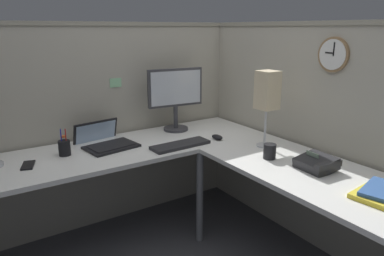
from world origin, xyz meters
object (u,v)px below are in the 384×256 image
(wall_clock, at_px, (334,55))
(keyboard, at_px, (180,145))
(monitor, at_px, (175,95))
(book_stack, at_px, (383,193))
(laptop, at_px, (104,141))
(cell_phone, at_px, (28,165))
(pen_cup, at_px, (64,148))
(computer_mouse, at_px, (217,137))
(office_phone, at_px, (317,164))
(desk_lamp_paper, at_px, (267,92))
(coffee_mug, at_px, (270,151))

(wall_clock, bearing_deg, keyboard, 140.58)
(monitor, height_order, keyboard, monitor)
(book_stack, relative_size, wall_clock, 1.43)
(laptop, xyz_separation_m, keyboard, (0.43, -0.33, -0.01))
(cell_phone, relative_size, wall_clock, 0.65)
(pen_cup, bearing_deg, laptop, 13.98)
(computer_mouse, bearing_deg, pen_cup, 165.52)
(laptop, bearing_deg, monitor, 4.05)
(computer_mouse, xyz_separation_m, office_phone, (0.13, -0.80, 0.02))
(laptop, bearing_deg, desk_lamp_paper, -35.15)
(desk_lamp_paper, height_order, wall_clock, wall_clock)
(computer_mouse, xyz_separation_m, pen_cup, (-1.05, 0.27, 0.04))
(desk_lamp_paper, bearing_deg, office_phone, -95.86)
(keyboard, height_order, cell_phone, keyboard)
(book_stack, bearing_deg, monitor, 98.60)
(monitor, height_order, coffee_mug, monitor)
(pen_cup, xyz_separation_m, book_stack, (1.16, -1.48, -0.03))
(pen_cup, bearing_deg, cell_phone, -163.24)
(laptop, distance_m, book_stack, 1.77)
(book_stack, bearing_deg, computer_mouse, 95.27)
(monitor, distance_m, desk_lamp_paper, 0.77)
(pen_cup, bearing_deg, coffee_mug, -35.82)
(monitor, distance_m, cell_phone, 1.20)
(laptop, height_order, desk_lamp_paper, desk_lamp_paper)
(monitor, xyz_separation_m, book_stack, (0.24, -1.59, -0.27))
(keyboard, xyz_separation_m, computer_mouse, (0.32, -0.01, 0.01))
(book_stack, xyz_separation_m, coffee_mug, (-0.08, 0.70, 0.03))
(laptop, distance_m, office_phone, 1.44)
(pen_cup, relative_size, coffee_mug, 1.88)
(keyboard, bearing_deg, pen_cup, 158.38)
(office_phone, bearing_deg, computer_mouse, 99.27)
(computer_mouse, distance_m, pen_cup, 1.08)
(laptop, bearing_deg, pen_cup, -166.02)
(office_phone, distance_m, coffee_mug, 0.30)
(computer_mouse, distance_m, coffee_mug, 0.51)
(laptop, xyz_separation_m, wall_clock, (1.19, -0.96, 0.62))
(computer_mouse, height_order, cell_phone, computer_mouse)
(monitor, height_order, wall_clock, wall_clock)
(computer_mouse, relative_size, desk_lamp_paper, 0.20)
(office_phone, height_order, wall_clock, wall_clock)
(keyboard, relative_size, desk_lamp_paper, 0.81)
(monitor, distance_m, office_phone, 1.24)
(office_phone, bearing_deg, laptop, 127.69)
(pen_cup, distance_m, cell_phone, 0.25)
(laptop, relative_size, desk_lamp_paper, 0.81)
(keyboard, relative_size, office_phone, 1.99)
(cell_phone, height_order, desk_lamp_paper, desk_lamp_paper)
(keyboard, relative_size, computer_mouse, 4.13)
(laptop, distance_m, pen_cup, 0.30)
(wall_clock, bearing_deg, book_stack, -118.86)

